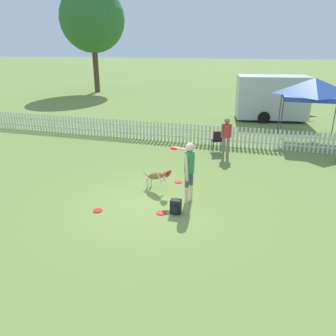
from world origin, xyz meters
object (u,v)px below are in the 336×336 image
frisbee_near_handler (98,211)px  canopy_tent_main (314,88)px  handler_person (188,165)px  equipment_trailer (272,97)px  tree_left_grove (92,19)px  backpack_on_grass (176,207)px  leaping_dog (157,176)px  spectator_standing (226,134)px  frisbee_midfield (178,182)px  folding_chair_blue_left (218,139)px  frisbee_near_dog (161,213)px

frisbee_near_handler → canopy_tent_main: bearing=56.7°
handler_person → equipment_trailer: 12.55m
tree_left_grove → backpack_on_grass: bearing=-57.6°
leaping_dog → tree_left_grove: tree_left_grove is taller
spectator_standing → equipment_trailer: (1.68, 7.95, 0.41)m
handler_person → frisbee_midfield: 1.78m
folding_chair_blue_left → canopy_tent_main: (3.81, 3.03, 1.86)m
tree_left_grove → folding_chair_blue_left: bearing=-48.7°
frisbee_midfield → canopy_tent_main: (4.53, 6.73, 2.40)m
frisbee_near_handler → folding_chair_blue_left: (2.31, 6.27, 0.54)m
frisbee_near_dog → tree_left_grove: size_ratio=0.03×
leaping_dog → canopy_tent_main: size_ratio=0.38×
handler_person → canopy_tent_main: size_ratio=0.61×
tree_left_grove → equipment_trailer: bearing=-28.2°
frisbee_near_handler → tree_left_grove: bearing=117.9°
frisbee_near_dog → canopy_tent_main: canopy_tent_main is taller
handler_person → spectator_standing: handler_person is taller
frisbee_near_handler → handler_person: bearing=30.7°
backpack_on_grass → folding_chair_blue_left: size_ratio=0.43×
spectator_standing → canopy_tent_main: bearing=-144.2°
frisbee_near_handler → folding_chair_blue_left: folding_chair_blue_left is taller
leaping_dog → tree_left_grove: 25.06m
frisbee_near_handler → frisbee_midfield: bearing=58.3°
tree_left_grove → canopy_tent_main: bearing=-36.0°
leaping_dog → frisbee_near_handler: bearing=-8.5°
frisbee_midfield → spectator_standing: (1.13, 3.14, 0.93)m
handler_person → folding_chair_blue_left: bearing=22.5°
folding_chair_blue_left → tree_left_grove: size_ratio=0.10×
frisbee_near_dog → equipment_trailer: bearing=78.5°
frisbee_near_handler → tree_left_grove: tree_left_grove is taller
frisbee_near_handler → equipment_trailer: 14.41m
equipment_trailer → frisbee_near_handler: bearing=-117.1°
folding_chair_blue_left → canopy_tent_main: bearing=-164.1°
canopy_tent_main → handler_person: bearing=-116.1°
canopy_tent_main → spectator_standing: 5.16m
frisbee_near_handler → frisbee_midfield: size_ratio=1.00×
frisbee_near_dog → frisbee_midfield: (-0.10, 2.20, 0.00)m
handler_person → folding_chair_blue_left: size_ratio=1.92×
frisbee_near_dog → equipment_trailer: size_ratio=0.05×
tree_left_grove → leaping_dog: bearing=-57.8°
spectator_standing → frisbee_near_dog: bearing=68.4°
leaping_dog → folding_chair_blue_left: size_ratio=1.21×
spectator_standing → equipment_trailer: 8.14m
spectator_standing → tree_left_grove: tree_left_grove is taller
frisbee_midfield → backpack_on_grass: 2.15m
frisbee_midfield → backpack_on_grass: bearing=-77.2°
leaping_dog → spectator_standing: (1.59, 3.94, 0.47)m
handler_person → spectator_standing: bearing=17.2°
leaping_dog → equipment_trailer: bearing=-171.6°
frisbee_midfield → folding_chair_blue_left: size_ratio=0.28×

